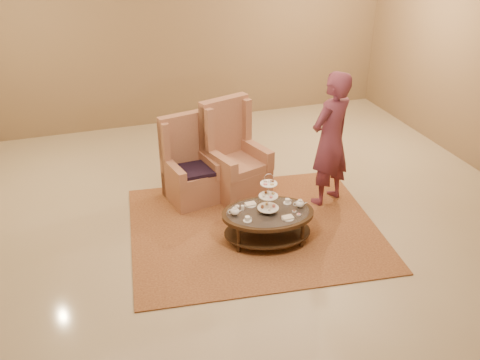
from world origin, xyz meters
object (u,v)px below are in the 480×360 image
object	(u,v)px
armchair_right	(233,163)
armchair_left	(189,172)
person	(330,140)
tea_table	(268,217)

from	to	relation	value
armchair_right	armchair_left	bearing A→B (deg)	160.25
armchair_right	person	world-z (taller)	person
tea_table	armchair_left	distance (m)	1.49
tea_table	armchair_left	size ratio (longest dim) A/B	1.04
tea_table	person	size ratio (longest dim) A/B	0.66
tea_table	armchair_left	bearing A→B (deg)	126.06
tea_table	armchair_right	xyz separation A→B (m)	(-0.03, 1.31, 0.11)
armchair_left	tea_table	bearing A→B (deg)	-75.51
armchair_right	tea_table	bearing A→B (deg)	-106.20
armchair_left	armchair_right	distance (m)	0.63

